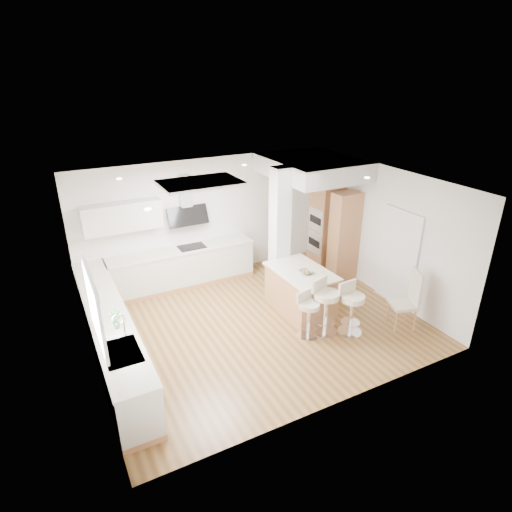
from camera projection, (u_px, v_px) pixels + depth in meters
ground at (257, 323)px, 8.43m from camera, size 6.00×6.00×0.00m
ceiling at (257, 323)px, 8.43m from camera, size 6.00×5.00×0.02m
wall_back at (207, 219)px, 9.88m from camera, size 6.00×0.04×2.80m
wall_left at (85, 296)px, 6.59m from camera, size 0.04×5.00×2.80m
wall_right at (381, 232)px, 9.13m from camera, size 0.04×5.00×2.80m
skylight at (201, 183)px, 7.45m from camera, size 4.10×2.10×0.06m
window_left at (94, 305)px, 5.76m from camera, size 0.06×1.28×1.07m
doorway_right at (398, 259)px, 8.79m from camera, size 0.05×1.00×2.10m
counter_left at (110, 334)px, 7.29m from camera, size 0.63×4.50×1.35m
counter_back at (174, 258)px, 9.56m from camera, size 3.62×0.63×2.50m
pillar at (280, 233)px, 9.07m from camera, size 0.35×0.35×2.80m
soffit at (312, 167)px, 9.39m from camera, size 1.78×2.20×0.40m
oven_column at (332, 231)px, 10.13m from camera, size 0.63×1.21×2.10m
peninsula at (300, 290)px, 8.74m from camera, size 1.02×1.49×0.96m
bar_stool_a at (308, 312)px, 7.83m from camera, size 0.48×0.48×0.90m
bar_stool_b at (325, 304)px, 7.91m from camera, size 0.62×0.62×1.09m
bar_stool_c at (351, 306)px, 7.91m from camera, size 0.50×0.50×1.02m
dining_chair at (409, 297)px, 8.09m from camera, size 0.59×0.59×1.18m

